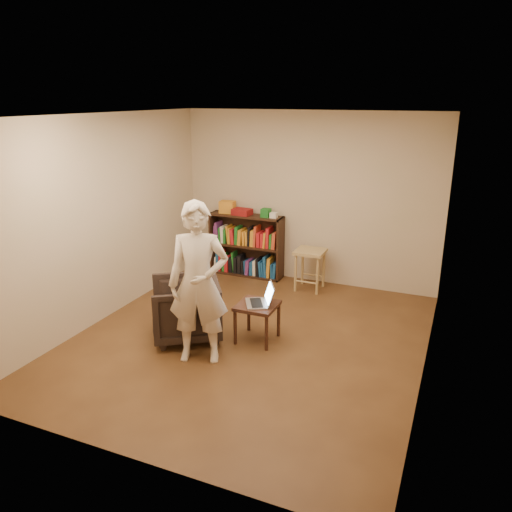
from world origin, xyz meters
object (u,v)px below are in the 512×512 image
at_px(bookshelf, 247,249).
at_px(laptop, 262,300).
at_px(stool, 310,258).
at_px(person, 199,284).
at_px(armchair, 186,309).
at_px(side_table, 257,310).

relative_size(bookshelf, laptop, 2.69).
relative_size(stool, person, 0.35).
height_order(bookshelf, armchair, bookshelf).
distance_m(armchair, side_table, 0.86).
bearing_deg(armchair, bookshelf, 152.31).
xyz_separation_m(bookshelf, laptop, (1.10, -2.03, 0.08)).
height_order(stool, side_table, stool).
bearing_deg(side_table, stool, 87.37).
height_order(stool, laptop, laptop).
relative_size(laptop, person, 0.25).
bearing_deg(side_table, bookshelf, 117.12).
distance_m(side_table, laptop, 0.14).
xyz_separation_m(bookshelf, side_table, (1.05, -2.05, -0.05)).
bearing_deg(side_table, laptop, 21.93).
relative_size(bookshelf, side_table, 2.58).
distance_m(stool, side_table, 1.83).
bearing_deg(bookshelf, person, -76.55).
height_order(bookshelf, stool, bookshelf).
bearing_deg(bookshelf, side_table, -62.88).
height_order(bookshelf, laptop, bookshelf).
height_order(stool, armchair, armchair).
xyz_separation_m(stool, side_table, (-0.08, -1.83, -0.11)).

